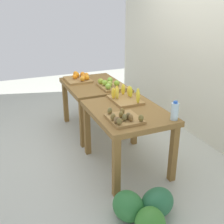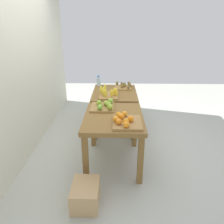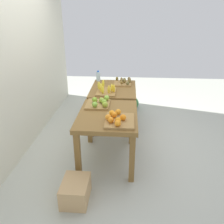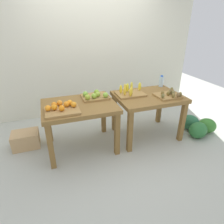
{
  "view_description": "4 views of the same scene",
  "coord_description": "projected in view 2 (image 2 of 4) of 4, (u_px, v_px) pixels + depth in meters",
  "views": [
    {
      "loc": [
        3.14,
        -1.29,
        1.91
      ],
      "look_at": [
        0.07,
        0.02,
        0.52
      ],
      "focal_mm": 44.14,
      "sensor_mm": 36.0,
      "label": 1
    },
    {
      "loc": [
        -3.31,
        -0.04,
        1.91
      ],
      "look_at": [
        0.07,
        0.04,
        0.54
      ],
      "focal_mm": 35.16,
      "sensor_mm": 36.0,
      "label": 2
    },
    {
      "loc": [
        -3.41,
        -0.27,
        2.03
      ],
      "look_at": [
        -0.04,
        -0.02,
        0.53
      ],
      "focal_mm": 37.05,
      "sensor_mm": 36.0,
      "label": 3
    },
    {
      "loc": [
        -0.93,
        -2.53,
        1.82
      ],
      "look_at": [
        -0.07,
        -0.04,
        0.56
      ],
      "focal_mm": 30.69,
      "sensor_mm": 36.0,
      "label": 4
    }
  ],
  "objects": [
    {
      "name": "display_table_right",
      "position": [
        115.0,
        97.0,
        4.07
      ],
      "size": [
        1.04,
        0.8,
        0.74
      ],
      "color": "brown",
      "rests_on": "ground_plane"
    },
    {
      "name": "kiwi_bin",
      "position": [
        124.0,
        86.0,
        4.25
      ],
      "size": [
        0.37,
        0.33,
        0.1
      ],
      "color": "olive",
      "rests_on": "display_table_right"
    },
    {
      "name": "banana_crate",
      "position": [
        108.0,
        94.0,
        3.75
      ],
      "size": [
        0.44,
        0.32,
        0.17
      ],
      "color": "olive",
      "rests_on": "display_table_right"
    },
    {
      "name": "cardboard_produce_box",
      "position": [
        86.0,
        194.0,
        2.46
      ],
      "size": [
        0.4,
        0.3,
        0.25
      ],
      "primitive_type": "cube",
      "color": "tan",
      "rests_on": "ground_plane"
    },
    {
      "name": "display_table_left",
      "position": [
        114.0,
        123.0,
        3.03
      ],
      "size": [
        1.04,
        0.8,
        0.74
      ],
      "color": "brown",
      "rests_on": "ground_plane"
    },
    {
      "name": "back_wall",
      "position": [
        24.0,
        53.0,
        3.25
      ],
      "size": [
        4.4,
        0.12,
        3.0
      ],
      "primitive_type": "cube",
      "color": "beige",
      "rests_on": "ground_plane"
    },
    {
      "name": "ground_plane",
      "position": [
        114.0,
        142.0,
        3.79
      ],
      "size": [
        8.0,
        8.0,
        0.0
      ],
      "primitive_type": "plane",
      "color": "#B0B3A6"
    },
    {
      "name": "watermelon_pile",
      "position": [
        126.0,
        106.0,
        5.08
      ],
      "size": [
        0.65,
        0.64,
        0.27
      ],
      "color": "#337529",
      "rests_on": "ground_plane"
    },
    {
      "name": "water_bottle",
      "position": [
        99.0,
        81.0,
        4.4
      ],
      "size": [
        0.08,
        0.08,
        0.2
      ],
      "color": "silver",
      "rests_on": "display_table_right"
    },
    {
      "name": "apple_bin",
      "position": [
        104.0,
        106.0,
        3.23
      ],
      "size": [
        0.4,
        0.34,
        0.11
      ],
      "color": "olive",
      "rests_on": "display_table_left"
    },
    {
      "name": "orange_bin",
      "position": [
        125.0,
        121.0,
        2.74
      ],
      "size": [
        0.45,
        0.37,
        0.11
      ],
      "color": "olive",
      "rests_on": "display_table_left"
    }
  ]
}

